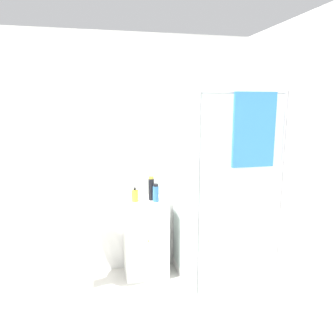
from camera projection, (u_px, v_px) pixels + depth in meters
wall_back at (93, 158)px, 3.38m from camera, size 6.40×0.06×2.50m
shower_enclosure at (220, 230)px, 3.28m from camera, size 0.82×0.85×1.92m
vanity_cabinet at (146, 238)px, 3.45m from camera, size 0.45×0.37×0.83m
sink at (83, 226)px, 3.16m from camera, size 0.47×0.47×0.99m
soap_dispenser at (135, 196)px, 3.31m from camera, size 0.07×0.07×0.15m
shampoo_bottle_tall_black at (151, 189)px, 3.35m from camera, size 0.06×0.06×0.25m
shampoo_bottle_blue at (156, 193)px, 3.30m from camera, size 0.06×0.06×0.18m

